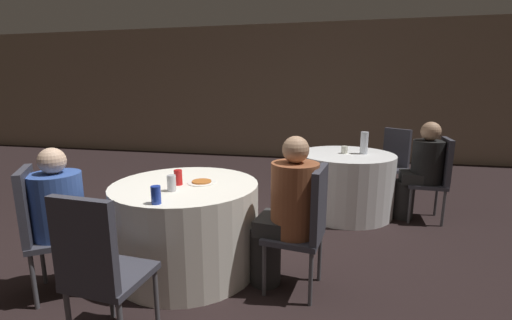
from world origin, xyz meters
TOP-DOWN VIEW (x-y plane):
  - ground_plane at (0.00, 0.00)m, footprint 16.00×16.00m
  - wall_back at (0.00, 5.04)m, footprint 16.00×0.06m
  - table_near at (-0.10, 0.11)m, footprint 1.19×1.19m
  - table_far at (1.23, 1.74)m, footprint 1.13×1.13m
  - chair_near_southwest at (-0.92, -0.48)m, footprint 0.56×0.56m
  - chair_near_south at (-0.17, -0.90)m, footprint 0.43×0.43m
  - chair_near_east at (0.91, -0.04)m, footprint 0.46×0.45m
  - chair_far_east at (2.22, 1.69)m, footprint 0.42×0.42m
  - chair_far_northeast at (1.88, 2.48)m, footprint 0.56×0.56m
  - person_black_shirt at (2.05, 1.70)m, footprint 0.51×0.34m
  - person_blue_shirt at (-0.79, -0.38)m, footprint 0.49×0.47m
  - person_floral_shirt at (0.74, -0.01)m, footprint 0.51×0.37m
  - pizza_plate_near at (0.03, 0.16)m, footprint 0.23×0.23m
  - soda_can_blue at (-0.08, -0.39)m, footprint 0.07×0.07m
  - soda_can_silver at (-0.11, -0.10)m, footprint 0.07×0.07m
  - soda_can_red at (-0.13, 0.06)m, footprint 0.07×0.07m
  - bottle_far at (1.43, 1.76)m, footprint 0.09×0.09m
  - cup_far at (1.21, 1.74)m, footprint 0.07×0.07m

SIDE VIEW (x-z plane):
  - ground_plane at x=0.00m, z-range 0.00..0.00m
  - table_near at x=-0.10m, z-range 0.00..0.73m
  - table_far at x=1.23m, z-range 0.00..0.73m
  - chair_near_southwest at x=-0.92m, z-range 0.08..1.03m
  - chair_near_south at x=-0.17m, z-range 0.08..1.03m
  - chair_near_east at x=0.91m, z-range 0.08..1.03m
  - chair_far_east at x=2.22m, z-range 0.08..1.03m
  - chair_far_northeast at x=1.88m, z-range 0.08..1.03m
  - person_blue_shirt at x=-0.79m, z-range 0.01..1.10m
  - person_black_shirt at x=2.05m, z-range 0.01..1.14m
  - person_floral_shirt at x=0.74m, z-range 0.01..1.17m
  - pizza_plate_near at x=0.03m, z-range 0.73..0.75m
  - cup_far at x=1.21m, z-range 0.73..0.82m
  - soda_can_blue at x=-0.08m, z-range 0.73..0.85m
  - soda_can_silver at x=-0.11m, z-range 0.73..0.85m
  - soda_can_red at x=-0.13m, z-range 0.73..0.85m
  - bottle_far at x=1.43m, z-range 0.73..0.99m
  - wall_back at x=0.00m, z-range 0.00..2.80m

